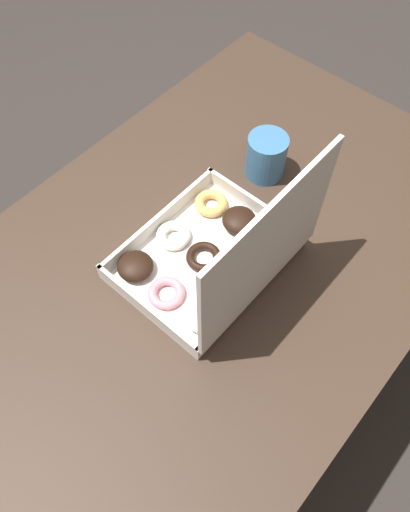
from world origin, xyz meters
The scene contains 4 objects.
ground_plane centered at (0.00, 0.00, 0.00)m, with size 8.00×8.00×0.00m, color #2D2826.
dining_table centered at (0.00, 0.00, 0.65)m, with size 1.15×0.77×0.76m.
donut_box centered at (0.05, 0.04, 0.81)m, with size 0.32×0.26×0.30m.
coffee_mug centered at (-0.21, -0.05, 0.81)m, with size 0.08×0.08×0.10m.
Camera 1 is at (0.42, 0.33, 1.58)m, focal length 35.00 mm.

